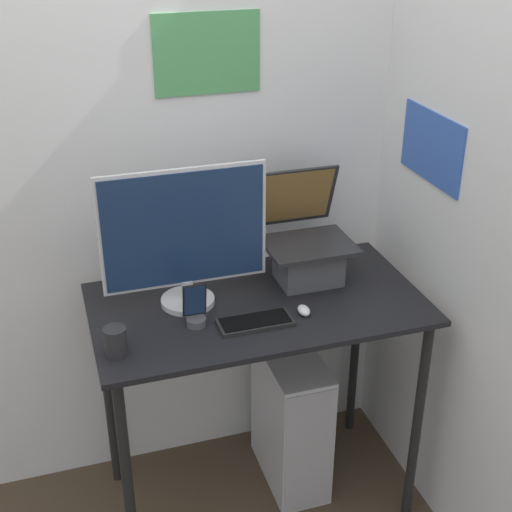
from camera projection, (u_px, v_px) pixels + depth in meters
wall_back at (225, 159)px, 2.65m from camera, size 6.00×0.06×2.60m
wall_side_right at (491, 211)px, 2.21m from camera, size 0.06×6.00×2.60m
desk at (257, 331)px, 2.54m from camera, size 1.15×0.63×0.91m
laptop at (307, 252)px, 2.59m from camera, size 0.31×0.33×0.39m
monitor at (185, 239)px, 2.36m from camera, size 0.56×0.19×0.49m
keyboard at (255, 322)px, 2.35m from camera, size 0.25×0.11×0.02m
mouse at (304, 310)px, 2.40m from camera, size 0.04×0.06×0.03m
cell_phone at (195, 312)px, 2.33m from camera, size 0.08×0.07×0.15m
computer_tower at (291, 419)px, 2.87m from camera, size 0.21×0.42×0.59m
mug at (116, 341)px, 2.18m from camera, size 0.07×0.07×0.09m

